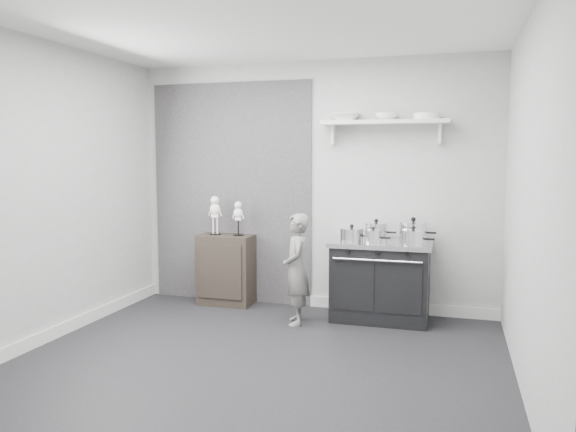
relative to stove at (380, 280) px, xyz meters
The scene contains 16 objects.
ground 1.73m from the stove, 118.78° to the right, with size 4.00×4.00×0.00m, color black.
room_shell 2.02m from the stove, 124.14° to the right, with size 4.02×3.62×2.71m.
wall_shelf 1.61m from the stove, 93.04° to the left, with size 1.30×0.26×0.24m.
stove is the anchor object (origin of this frame).
side_cabinet 1.76m from the stove, behind, with size 0.61×0.35×0.79m, color black.
child 0.89m from the stove, 154.17° to the right, with size 0.40×0.27×1.11m, color slate.
pot_front_left 0.56m from the stove, 163.33° to the right, with size 0.33×0.24×0.17m.
pot_back_left 0.51m from the stove, 121.70° to the left, with size 0.33×0.24×0.21m.
pot_back_right 0.60m from the stove, 18.83° to the left, with size 0.37×0.29×0.24m.
pot_front_right 0.62m from the stove, 31.37° to the right, with size 0.31×0.22×0.19m.
pot_front_center 0.51m from the stove, 109.30° to the right, with size 0.26×0.17×0.16m.
skeleton_full 1.99m from the stove, behind, with size 0.14×0.09×0.50m, color white, non-canonical shape.
skeleton_torso 1.72m from the stove, behind, with size 0.12×0.08×0.44m, color white, non-canonical shape.
bowl_large 1.73m from the stove, 155.08° to the left, with size 0.31×0.31×0.08m, color white.
bowl_small 1.68m from the stove, 87.50° to the left, with size 0.23×0.23×0.07m, color white.
plate_stack 1.72m from the stove, 25.50° to the left, with size 0.27×0.27×0.06m, color white.
Camera 1 is at (1.50, -4.19, 1.66)m, focal length 35.00 mm.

